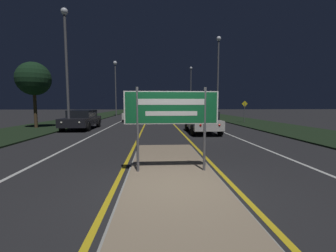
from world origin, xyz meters
The scene contains 23 objects.
ground_plane centered at (0.00, 0.00, 0.00)m, with size 160.00×160.00×0.00m, color #232326.
median_island centered at (0.00, 0.86, 0.04)m, with size 2.34×7.87×0.10m.
verge_left centered at (-9.50, 20.00, 0.04)m, with size 5.00×100.00×0.08m.
verge_right centered at (9.50, 20.00, 0.04)m, with size 5.00×100.00×0.08m.
centre_line_yellow_left centered at (-1.36, 25.00, 0.00)m, with size 0.12×70.00×0.01m.
centre_line_yellow_right centered at (1.36, 25.00, 0.00)m, with size 0.12×70.00×0.01m.
lane_line_white_left centered at (-4.20, 25.00, 0.00)m, with size 0.12×70.00×0.01m.
lane_line_white_right centered at (4.20, 25.00, 0.00)m, with size 0.12×70.00×0.01m.
edge_line_white_left centered at (-7.20, 25.00, 0.00)m, with size 0.10×70.00×0.01m.
edge_line_white_right centered at (7.20, 25.00, 0.00)m, with size 0.10×70.00×0.01m.
highway_sign centered at (0.00, 0.85, 1.69)m, with size 2.46×0.07×2.22m.
streetlight_left_near centered at (-6.56, 11.39, 5.23)m, with size 0.47×0.47×8.44m.
streetlight_left_far centered at (-6.57, 31.27, 5.96)m, with size 0.59×0.59×8.63m.
streetlight_right_near centered at (6.58, 19.82, 5.84)m, with size 0.50×0.50×9.26m.
streetlight_right_far centered at (6.46, 37.74, 5.50)m, with size 0.47×0.47×8.93m.
car_receding_0 centered at (2.68, 9.44, 0.76)m, with size 1.89×4.17×1.44m.
car_receding_1 centered at (2.32, 22.01, 0.78)m, with size 2.00×4.25×1.49m.
car_receding_2 centered at (2.62, 35.33, 0.73)m, with size 1.95×4.28×1.36m.
car_approaching_0 centered at (-5.97, 12.36, 0.75)m, with size 2.00×4.62×1.44m.
car_approaching_1 centered at (-2.89, 20.49, 0.76)m, with size 1.97×4.43×1.45m.
car_approaching_2 centered at (-2.76, 34.93, 0.76)m, with size 1.89×4.45×1.42m.
warning_sign centered at (8.50, 16.87, 1.38)m, with size 0.60×0.06×2.15m.
roadside_palm_left centered at (-9.62, 12.89, 3.80)m, with size 2.51×2.51×4.99m.
Camera 1 is at (-0.44, -5.00, 1.87)m, focal length 24.00 mm.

